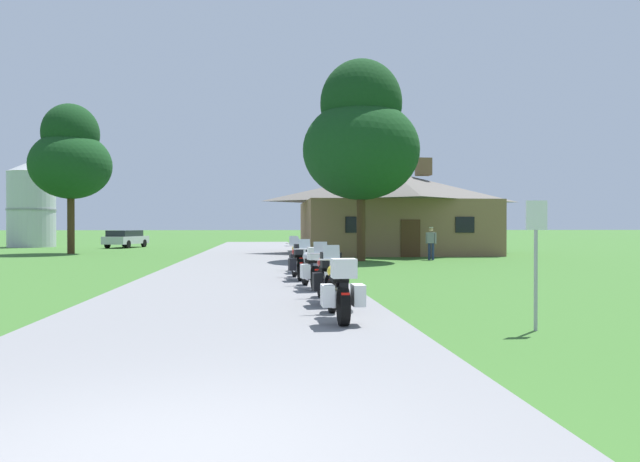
# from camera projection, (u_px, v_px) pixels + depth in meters

# --- Properties ---
(ground_plane) EXTENTS (500.00, 500.00, 0.00)m
(ground_plane) POSITION_uv_depth(u_px,v_px,m) (246.00, 268.00, 23.94)
(ground_plane) COLOR #386628
(asphalt_driveway) EXTENTS (6.40, 80.00, 0.06)m
(asphalt_driveway) POSITION_uv_depth(u_px,v_px,m) (245.00, 271.00, 21.94)
(asphalt_driveway) COLOR slate
(asphalt_driveway) RESTS_ON ground
(motorcycle_yellow_nearest_to_camera) EXTENTS (0.73, 2.08, 1.30)m
(motorcycle_yellow_nearest_to_camera) POSITION_uv_depth(u_px,v_px,m) (339.00, 290.00, 10.07)
(motorcycle_yellow_nearest_to_camera) COLOR black
(motorcycle_yellow_nearest_to_camera) RESTS_ON asphalt_driveway
(motorcycle_red_second_in_row) EXTENTS (0.75, 2.08, 1.30)m
(motorcycle_red_second_in_row) POSITION_uv_depth(u_px,v_px,m) (327.00, 277.00, 12.49)
(motorcycle_red_second_in_row) COLOR black
(motorcycle_red_second_in_row) RESTS_ON asphalt_driveway
(motorcycle_silver_third_in_row) EXTENTS (0.87, 2.08, 1.30)m
(motorcycle_silver_third_in_row) POSITION_uv_depth(u_px,v_px,m) (312.00, 268.00, 15.27)
(motorcycle_silver_third_in_row) COLOR black
(motorcycle_silver_third_in_row) RESTS_ON asphalt_driveway
(motorcycle_red_fourth_in_row) EXTENTS (0.82, 2.08, 1.30)m
(motorcycle_red_fourth_in_row) POSITION_uv_depth(u_px,v_px,m) (299.00, 262.00, 17.97)
(motorcycle_red_fourth_in_row) COLOR black
(motorcycle_red_fourth_in_row) RESTS_ON asphalt_driveway
(motorcycle_yellow_farthest_in_row) EXTENTS (0.84, 2.08, 1.30)m
(motorcycle_yellow_farthest_in_row) POSITION_uv_depth(u_px,v_px,m) (298.00, 257.00, 20.81)
(motorcycle_yellow_farthest_in_row) COLOR black
(motorcycle_yellow_farthest_in_row) RESTS_ON asphalt_driveway
(stone_lodge) EXTENTS (11.84, 9.54, 6.08)m
(stone_lodge) POSITION_uv_depth(u_px,v_px,m) (393.00, 212.00, 36.63)
(stone_lodge) COLOR brown
(stone_lodge) RESTS_ON ground
(bystander_gray_shirt_near_lodge) EXTENTS (0.48, 0.38, 1.69)m
(bystander_gray_shirt_near_lodge) POSITION_uv_depth(u_px,v_px,m) (431.00, 241.00, 29.35)
(bystander_gray_shirt_near_lodge) COLOR navy
(bystander_gray_shirt_near_lodge) RESTS_ON ground
(metal_signpost_roadside) EXTENTS (0.36, 0.06, 2.14)m
(metal_signpost_roadside) POSITION_uv_depth(u_px,v_px,m) (536.00, 249.00, 9.44)
(metal_signpost_roadside) COLOR #9EA0A5
(metal_signpost_roadside) RESTS_ON ground
(tree_by_lodge_front) EXTENTS (5.79, 5.79, 9.98)m
(tree_by_lodge_front) POSITION_uv_depth(u_px,v_px,m) (361.00, 136.00, 28.54)
(tree_by_lodge_front) COLOR #422D19
(tree_by_lodge_front) RESTS_ON ground
(tree_left_far) EXTENTS (4.97, 4.97, 9.42)m
(tree_left_far) POSITION_uv_depth(u_px,v_px,m) (71.00, 156.00, 36.14)
(tree_left_far) COLOR #422D19
(tree_left_far) RESTS_ON ground
(metal_silo_distant) EXTENTS (3.86, 3.86, 7.17)m
(metal_silo_distant) POSITION_uv_depth(u_px,v_px,m) (32.00, 204.00, 48.03)
(metal_silo_distant) COLOR #B2B7BC
(metal_silo_distant) RESTS_ON ground
(parked_silver_suv_far_left) EXTENTS (2.87, 4.90, 1.40)m
(parked_silver_suv_far_left) POSITION_uv_depth(u_px,v_px,m) (126.00, 238.00, 46.45)
(parked_silver_suv_far_left) COLOR #ADAFB7
(parked_silver_suv_far_left) RESTS_ON ground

